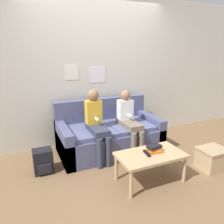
{
  "coord_description": "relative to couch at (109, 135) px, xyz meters",
  "views": [
    {
      "loc": [
        -1.35,
        -2.65,
        1.71
      ],
      "look_at": [
        0.0,
        0.42,
        0.72
      ],
      "focal_mm": 35.0,
      "sensor_mm": 36.0,
      "label": 1
    }
  ],
  "objects": [
    {
      "name": "tv_remote",
      "position": [
        0.08,
        -1.07,
        0.13
      ],
      "size": [
        0.07,
        0.17,
        0.02
      ],
      "rotation": [
        0.0,
        0.0,
        -0.15
      ],
      "color": "black",
      "rests_on": "coffee_table"
    },
    {
      "name": "ground_plane",
      "position": [
        0.0,
        -0.56,
        -0.28
      ],
      "size": [
        10.0,
        10.0,
        0.0
      ],
      "primitive_type": "plane",
      "color": "brown"
    },
    {
      "name": "person_left",
      "position": [
        -0.29,
        -0.2,
        0.34
      ],
      "size": [
        0.24,
        0.6,
        1.1
      ],
      "color": "#33384C",
      "rests_on": "ground_plane"
    },
    {
      "name": "backpack",
      "position": [
        -1.13,
        -0.29,
        -0.11
      ],
      "size": [
        0.26,
        0.24,
        0.35
      ],
      "color": "black",
      "rests_on": "ground_plane"
    },
    {
      "name": "coffee_table",
      "position": [
        0.13,
        -1.08,
        0.07
      ],
      "size": [
        0.87,
        0.49,
        0.4
      ],
      "color": "tan",
      "rests_on": "ground_plane"
    },
    {
      "name": "couch",
      "position": [
        0.0,
        0.0,
        0.0
      ],
      "size": [
        1.69,
        0.89,
        0.85
      ],
      "color": "#4C5175",
      "rests_on": "ground_plane"
    },
    {
      "name": "person_right",
      "position": [
        0.27,
        -0.21,
        0.31
      ],
      "size": [
        0.24,
        0.6,
        1.05
      ],
      "color": "#756656",
      "rests_on": "ground_plane"
    },
    {
      "name": "storage_box",
      "position": [
        1.15,
        -1.17,
        -0.12
      ],
      "size": [
        0.4,
        0.34,
        0.31
      ],
      "color": "tan",
      "rests_on": "ground_plane"
    },
    {
      "name": "wall_back",
      "position": [
        -0.0,
        0.53,
        1.02
      ],
      "size": [
        8.0,
        0.06,
        2.6
      ],
      "color": "beige",
      "rests_on": "ground_plane"
    },
    {
      "name": "book_stack",
      "position": [
        0.2,
        -1.05,
        0.16
      ],
      "size": [
        0.2,
        0.15,
        0.1
      ],
      "color": "orange",
      "rests_on": "coffee_table"
    }
  ]
}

